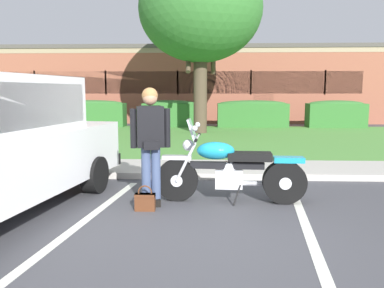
{
  "coord_description": "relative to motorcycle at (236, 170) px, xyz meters",
  "views": [
    {
      "loc": [
        -0.08,
        -4.35,
        1.66
      ],
      "look_at": [
        -0.32,
        1.47,
        0.85
      ],
      "focal_mm": 35.93,
      "sensor_mm": 36.0,
      "label": 1
    }
  ],
  "objects": [
    {
      "name": "ground_plane",
      "position": [
        -0.34,
        -1.28,
        -0.49
      ],
      "size": [
        140.0,
        140.0,
        0.0
      ],
      "primitive_type": "plane",
      "color": "#424247"
    },
    {
      "name": "curb_strip",
      "position": [
        -0.34,
        1.52,
        -0.43
      ],
      "size": [
        60.0,
        0.2,
        0.12
      ],
      "primitive_type": "cube",
      "color": "#B7B2A8",
      "rests_on": "ground"
    },
    {
      "name": "concrete_walk",
      "position": [
        -0.34,
        2.37,
        -0.45
      ],
      "size": [
        60.0,
        1.5,
        0.08
      ],
      "primitive_type": "cube",
      "color": "#B7B2A8",
      "rests_on": "ground"
    },
    {
      "name": "grass_lawn",
      "position": [
        -0.34,
        7.47,
        -0.46
      ],
      "size": [
        60.0,
        8.7,
        0.06
      ],
      "primitive_type": "cube",
      "color": "#518E3D",
      "rests_on": "ground"
    },
    {
      "name": "stall_stripe_0",
      "position": [
        -2.01,
        -1.08,
        -0.49
      ],
      "size": [
        0.65,
        4.38,
        0.01
      ],
      "primitive_type": "cube",
      "rotation": [
        0.0,
        0.0,
        -0.12
      ],
      "color": "silver",
      "rests_on": "ground"
    },
    {
      "name": "stall_stripe_1",
      "position": [
        0.79,
        -1.08,
        -0.49
      ],
      "size": [
        0.65,
        4.38,
        0.01
      ],
      "primitive_type": "cube",
      "rotation": [
        0.0,
        0.0,
        -0.12
      ],
      "color": "silver",
      "rests_on": "ground"
    },
    {
      "name": "motorcycle",
      "position": [
        0.0,
        0.0,
        0.0
      ],
      "size": [
        2.24,
        0.82,
        1.26
      ],
      "color": "black",
      "rests_on": "ground"
    },
    {
      "name": "rider_person",
      "position": [
        -1.24,
        -0.2,
        0.5
      ],
      "size": [
        0.56,
        0.35,
        1.7
      ],
      "color": "black",
      "rests_on": "ground"
    },
    {
      "name": "handbag",
      "position": [
        -1.29,
        -0.47,
        -0.34
      ],
      "size": [
        0.28,
        0.13,
        0.36
      ],
      "color": "#562D19",
      "rests_on": "ground"
    },
    {
      "name": "shade_tree",
      "position": [
        -0.71,
        9.08,
        4.12
      ],
      "size": [
        4.57,
        4.57,
        6.59
      ],
      "color": "#4C3D2D",
      "rests_on": "ground"
    },
    {
      "name": "hedge_left",
      "position": [
        -5.78,
        11.64,
        0.16
      ],
      "size": [
        3.2,
        0.9,
        1.24
      ],
      "color": "#336B2D",
      "rests_on": "ground"
    },
    {
      "name": "hedge_center_left",
      "position": [
        -2.1,
        11.64,
        0.16
      ],
      "size": [
        2.47,
        0.9,
        1.24
      ],
      "color": "#336B2D",
      "rests_on": "ground"
    },
    {
      "name": "hedge_center_right",
      "position": [
        1.58,
        11.64,
        0.16
      ],
      "size": [
        3.11,
        0.9,
        1.24
      ],
      "color": "#336B2D",
      "rests_on": "ground"
    },
    {
      "name": "hedge_right",
      "position": [
        5.26,
        11.64,
        0.16
      ],
      "size": [
        2.51,
        0.9,
        1.24
      ],
      "color": "#336B2D",
      "rests_on": "ground"
    },
    {
      "name": "brick_building",
      "position": [
        -1.93,
        18.51,
        1.5
      ],
      "size": [
        21.65,
        9.62,
        3.96
      ],
      "color": "#93513D",
      "rests_on": "ground"
    }
  ]
}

